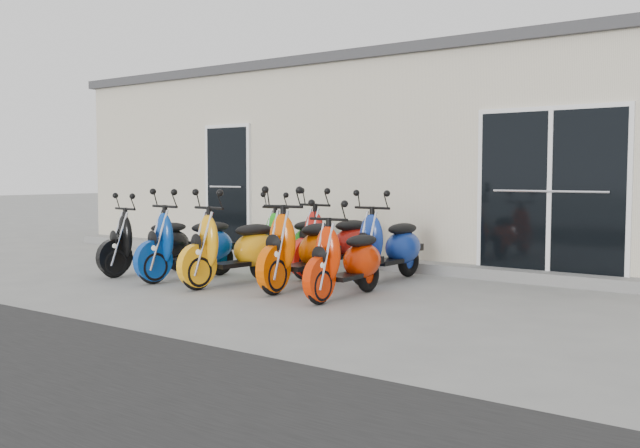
% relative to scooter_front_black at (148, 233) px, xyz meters
% --- Properties ---
extents(ground, '(80.00, 80.00, 0.00)m').
position_rel_scooter_front_black_xyz_m(ground, '(2.25, 0.46, -0.59)').
color(ground, gray).
rests_on(ground, ground).
extents(building, '(14.00, 6.00, 3.20)m').
position_rel_scooter_front_black_xyz_m(building, '(2.25, 5.66, 1.01)').
color(building, beige).
rests_on(building, ground).
extents(roof_cap, '(14.20, 6.20, 0.16)m').
position_rel_scooter_front_black_xyz_m(roof_cap, '(2.25, 5.66, 2.69)').
color(roof_cap, '#3F3F42').
rests_on(roof_cap, building).
extents(front_step, '(14.00, 0.40, 0.15)m').
position_rel_scooter_front_black_xyz_m(front_step, '(2.25, 2.48, -0.51)').
color(front_step, gray).
rests_on(front_step, ground).
extents(door_left, '(1.07, 0.08, 2.22)m').
position_rel_scooter_front_black_xyz_m(door_left, '(-0.95, 2.63, 0.67)').
color(door_left, black).
rests_on(door_left, front_step).
extents(door_right, '(2.02, 0.08, 2.22)m').
position_rel_scooter_front_black_xyz_m(door_right, '(4.85, 2.63, 0.67)').
color(door_right, black).
rests_on(door_right, front_step).
extents(scooter_front_black, '(0.80, 1.65, 1.17)m').
position_rel_scooter_front_black_xyz_m(scooter_front_black, '(0.00, 0.00, 0.00)').
color(scooter_front_black, black).
rests_on(scooter_front_black, ground).
extents(scooter_front_blue, '(0.81, 1.74, 1.24)m').
position_rel_scooter_front_black_xyz_m(scooter_front_blue, '(0.85, -0.01, 0.04)').
color(scooter_front_blue, '#083897').
rests_on(scooter_front_blue, ground).
extents(scooter_front_orange_a, '(0.80, 1.74, 1.25)m').
position_rel_scooter_front_black_xyz_m(scooter_front_orange_a, '(1.66, -0.03, 0.04)').
color(scooter_front_orange_a, '#FFA813').
rests_on(scooter_front_orange_a, ground).
extents(scooter_front_orange_b, '(0.76, 1.79, 1.29)m').
position_rel_scooter_front_black_xyz_m(scooter_front_orange_b, '(2.55, 0.27, 0.06)').
color(scooter_front_orange_b, '#EC5300').
rests_on(scooter_front_orange_b, ground).
extents(scooter_front_red, '(0.59, 1.56, 1.15)m').
position_rel_scooter_front_black_xyz_m(scooter_front_red, '(3.37, 0.04, -0.01)').
color(scooter_front_red, red).
rests_on(scooter_front_red, ground).
extents(scooter_back_green, '(0.70, 1.63, 1.18)m').
position_rel_scooter_front_black_xyz_m(scooter_back_green, '(1.46, 1.47, 0.00)').
color(scooter_back_green, green).
rests_on(scooter_back_green, ground).
extents(scooter_back_red, '(0.81, 1.75, 1.25)m').
position_rel_scooter_front_black_xyz_m(scooter_back_red, '(2.24, 1.42, 0.04)').
color(scooter_back_red, '#B7180F').
rests_on(scooter_back_red, ground).
extents(scooter_back_blue, '(0.67, 1.69, 1.23)m').
position_rel_scooter_front_black_xyz_m(scooter_back_blue, '(3.10, 1.43, 0.03)').
color(scooter_back_blue, '#163496').
rests_on(scooter_back_blue, ground).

